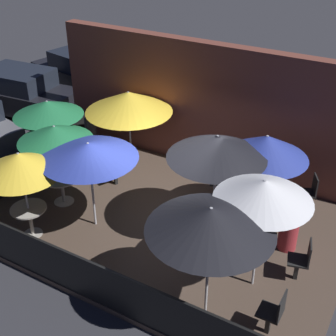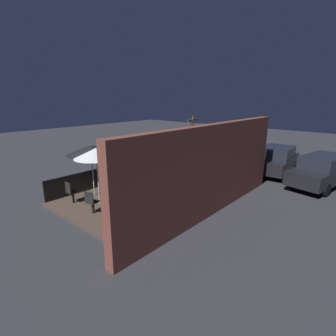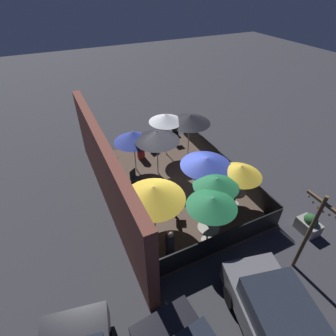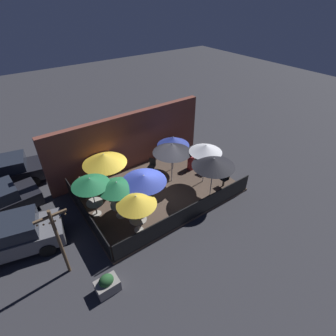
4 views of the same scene
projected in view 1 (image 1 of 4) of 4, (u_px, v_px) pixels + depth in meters
ground_plane at (163, 226)px, 10.90m from camera, size 60.00×60.00×0.00m
patio_deck at (163, 224)px, 10.87m from camera, size 8.13×5.51×0.12m
building_wall at (221, 111)px, 12.22m from camera, size 9.73×0.36×3.52m
fence_front at (88, 279)px, 8.58m from camera, size 7.93×0.05×0.95m
fence_side_left at (32, 161)px, 12.32m from camera, size 0.05×5.31×0.95m
patio_umbrella_0 at (55, 134)px, 10.57m from camera, size 1.73×1.73×2.07m
patio_umbrella_1 at (20, 163)px, 9.52m from camera, size 1.74×1.74×2.07m
patio_umbrella_2 at (48, 108)px, 11.49m from camera, size 1.73×1.73×2.20m
patio_umbrella_3 at (129, 102)px, 12.10m from camera, size 2.30×2.30×2.17m
patio_umbrella_4 at (89, 151)px, 9.79m from camera, size 2.11×2.11×2.11m
patio_umbrella_5 at (217, 147)px, 9.46m from camera, size 2.08×2.08×2.41m
patio_umbrella_6 at (266, 147)px, 9.92m from camera, size 1.85×1.85×2.20m
patio_umbrella_7 at (264, 191)px, 8.03m from camera, size 1.76×1.76×2.39m
patio_umbrella_8 at (211, 219)px, 7.45m from camera, size 2.15×2.15×2.33m
dining_table_0 at (62, 182)px, 11.24m from camera, size 0.88×0.88×0.72m
dining_table_1 at (29, 214)px, 10.17m from camera, size 0.78×0.78×0.72m
dining_table_2 at (55, 158)px, 12.22m from camera, size 0.79×0.79×0.75m
patio_chair_0 at (302, 259)px, 9.00m from camera, size 0.49×0.49×0.93m
patio_chair_1 at (220, 179)px, 11.52m from camera, size 0.56×0.56×0.90m
patio_chair_2 at (117, 166)px, 12.00m from camera, size 0.53×0.53×0.96m
patio_chair_3 at (274, 312)px, 7.85m from camera, size 0.40×0.40×0.95m
patio_chair_4 at (309, 192)px, 11.01m from camera, size 0.54×0.54×0.93m
patron_0 at (91, 134)px, 13.36m from camera, size 0.35×0.35×1.34m
patron_1 at (289, 229)px, 9.82m from camera, size 0.47×0.47×1.13m
parked_car_1 at (19, 92)px, 15.83m from camera, size 4.18×2.05×1.62m
parked_car_2 at (86, 74)px, 17.41m from camera, size 4.78×2.54×1.62m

